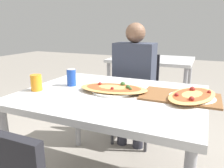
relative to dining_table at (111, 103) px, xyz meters
The scene contains 9 objects.
dining_table is the anchor object (origin of this frame).
chair_far_seated 0.81m from the dining_table, 94.42° to the left, with size 0.40×0.40×0.88m.
person_seated 0.68m from the dining_table, 95.16° to the left, with size 0.37×0.26×1.18m.
pizza_main 0.10m from the dining_table, 83.22° to the left, with size 0.49×0.30×0.06m.
soda_can 0.38m from the dining_table, behind, with size 0.07×0.07×0.12m.
drink_glass 0.53m from the dining_table, 163.62° to the right, with size 0.07×0.07×0.11m.
serving_tray 0.44m from the dining_table, 11.21° to the left, with size 0.47×0.29×0.01m.
pizza_second 0.51m from the dining_table, ahead, with size 0.35×0.47×0.06m.
background_table 1.75m from the dining_table, 96.17° to the left, with size 1.10×0.80×0.84m.
Camera 1 is at (0.56, -1.26, 1.15)m, focal length 35.00 mm.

